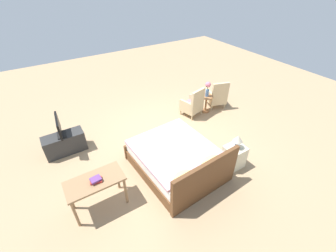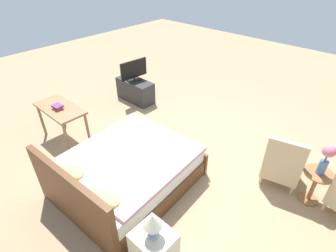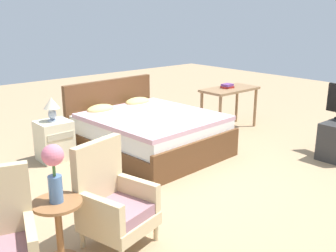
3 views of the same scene
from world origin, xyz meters
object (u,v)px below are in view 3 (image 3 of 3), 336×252
object	(u,v)px
armchair_by_window_right	(113,204)
table_lamp	(52,106)
bed	(147,132)
nightstand	(55,141)
flower_vase	(54,167)
vanity_desk	(230,94)
book_stack	(227,86)
side_table	(59,224)

from	to	relation	value
armchair_by_window_right	table_lamp	xyz separation A→B (m)	(0.52, 2.26, 0.40)
bed	nightstand	xyz separation A→B (m)	(-1.18, 0.57, -0.02)
flower_vase	vanity_desk	bearing A→B (deg)	22.21
table_lamp	book_stack	distance (m)	3.01
armchair_by_window_right	book_stack	size ratio (longest dim) A/B	3.98
armchair_by_window_right	book_stack	distance (m)	3.90
book_stack	armchair_by_window_right	bearing A→B (deg)	-153.81
armchair_by_window_right	vanity_desk	bearing A→B (deg)	25.53
armchair_by_window_right	book_stack	world-z (taller)	armchair_by_window_right
bed	side_table	xyz separation A→B (m)	(-2.20, -1.65, 0.04)
bed	armchair_by_window_right	world-z (taller)	bed
vanity_desk	bed	bearing A→B (deg)	179.59
flower_vase	book_stack	bearing A→B (deg)	22.81
nightstand	book_stack	size ratio (longest dim) A/B	2.40
bed	side_table	size ratio (longest dim) A/B	3.77
nightstand	side_table	bearing A→B (deg)	-114.67
side_table	table_lamp	xyz separation A→B (m)	(1.02, 2.22, 0.43)
book_stack	bed	bearing A→B (deg)	-179.17
side_table	bed	bearing A→B (deg)	36.84
bed	nightstand	world-z (taller)	bed
flower_vase	bed	bearing A→B (deg)	36.84
bed	vanity_desk	xyz separation A→B (m)	(1.81, -0.01, 0.32)
book_stack	vanity_desk	bearing A→B (deg)	-58.29
side_table	book_stack	bearing A→B (deg)	22.81
nightstand	table_lamp	world-z (taller)	table_lamp
nightstand	table_lamp	size ratio (longest dim) A/B	1.68
side_table	table_lamp	bearing A→B (deg)	65.33
book_stack	flower_vase	bearing A→B (deg)	-157.19
bed	book_stack	bearing A→B (deg)	0.83
side_table	flower_vase	distance (m)	0.49
bed	armchair_by_window_right	bearing A→B (deg)	-135.25
flower_vase	nightstand	xyz separation A→B (m)	(1.02, 2.22, -0.56)
armchair_by_window_right	side_table	xyz separation A→B (m)	(-0.50, 0.04, -0.03)
bed	table_lamp	xyz separation A→B (m)	(-1.18, 0.57, 0.47)
vanity_desk	book_stack	xyz separation A→B (m)	(-0.02, 0.04, 0.14)
book_stack	nightstand	bearing A→B (deg)	169.54
side_table	table_lamp	distance (m)	2.48
book_stack	side_table	bearing A→B (deg)	-157.19
armchair_by_window_right	side_table	bearing A→B (deg)	175.46
flower_vase	nightstand	bearing A→B (deg)	65.33
bed	vanity_desk	size ratio (longest dim) A/B	1.98
armchair_by_window_right	nightstand	xyz separation A→B (m)	(0.52, 2.26, -0.10)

